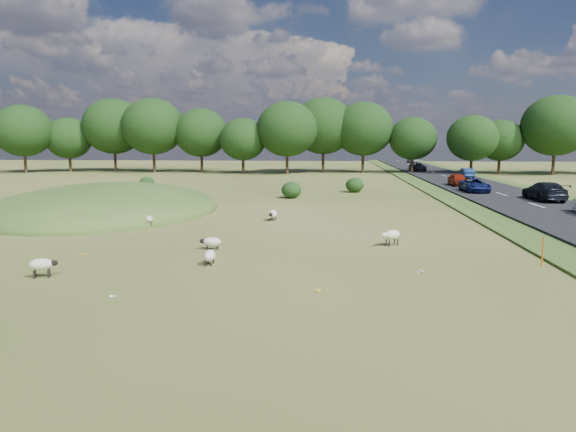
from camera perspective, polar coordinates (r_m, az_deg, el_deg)
The scene contains 18 objects.
ground at distance 44.54m, azimuth -0.92°, elevation 1.81°, with size 160.00×160.00×0.00m, color #3B531A.
mound at distance 39.87m, azimuth -19.51°, elevation 0.52°, with size 16.00×20.00×4.00m, color #33561E.
road at distance 56.50m, azimuth 20.78°, elevation 2.81°, with size 8.00×150.00×0.25m, color black.
treeline at distance 79.65m, azimuth 0.78°, elevation 9.51°, with size 96.28×14.66×11.70m.
shrubs at distance 49.82m, azimuth -1.57°, elevation 3.34°, with size 23.38×8.91×1.46m.
marker_post at distance 23.79m, azimuth 26.44°, elevation -3.57°, with size 0.06×0.06×1.20m, color #D8590C.
sheep_0 at distance 21.78m, azimuth -8.71°, elevation -4.36°, with size 0.51×1.09×0.63m.
sheep_1 at distance 21.60m, azimuth -25.67°, elevation -4.87°, with size 1.09×0.69×0.76m.
sheep_2 at distance 25.73m, azimuth 11.44°, elevation -2.07°, with size 1.11×0.92×0.80m.
sheep_3 at distance 31.68m, azimuth -15.20°, elevation -0.33°, with size 0.73×1.03×0.72m.
sheep_4 at distance 33.10m, azimuth -1.72°, elevation 0.23°, with size 0.64×1.23×0.69m.
sheep_5 at distance 24.73m, azimuth -8.50°, elevation -2.85°, with size 1.03×0.46×0.60m.
car_0 at distance 52.00m, azimuth 20.06°, elevation 3.23°, with size 2.09×4.53×1.26m, color navy.
car_1 at distance 47.06m, azimuth 26.62°, elevation 2.50°, with size 2.13×5.23×1.52m, color black.
car_3 at distance 70.26m, azimuth 19.20°, elevation 4.53°, with size 1.33×3.81×1.26m, color navy.
car_4 at distance 58.37m, azimuth 18.35°, elevation 3.88°, with size 1.57×3.90×1.33m, color maroon.
car_6 at distance 112.78m, azimuth 13.68°, elevation 6.11°, with size 1.83×4.49×1.30m, color #A3A5AA.
car_7 at distance 83.41m, azimuth 14.21°, elevation 5.32°, with size 2.19×4.74×1.32m, color black.
Camera 1 is at (4.25, -24.02, 5.22)m, focal length 32.00 mm.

